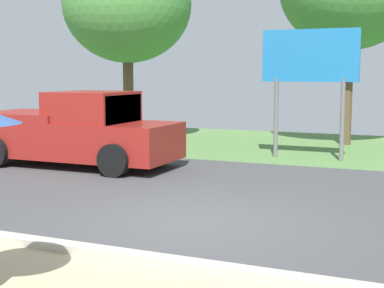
% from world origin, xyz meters
% --- Properties ---
extents(ground_plane, '(40.00, 22.00, 0.20)m').
position_xyz_m(ground_plane, '(0.00, 2.95, -0.05)').
color(ground_plane, '#424244').
extents(pickup_truck, '(5.20, 2.28, 1.88)m').
position_xyz_m(pickup_truck, '(-4.86, 3.85, 0.87)').
color(pickup_truck, maroon).
rests_on(pickup_truck, ground_plane).
extents(roadside_billboard, '(2.60, 0.12, 3.50)m').
position_xyz_m(roadside_billboard, '(0.28, 7.25, 2.55)').
color(roadside_billboard, slate).
rests_on(roadside_billboard, ground_plane).
extents(tree_left_far, '(4.38, 4.38, 6.66)m').
position_xyz_m(tree_left_far, '(-6.34, 9.11, 4.65)').
color(tree_left_far, brown).
rests_on(tree_left_far, ground_plane).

